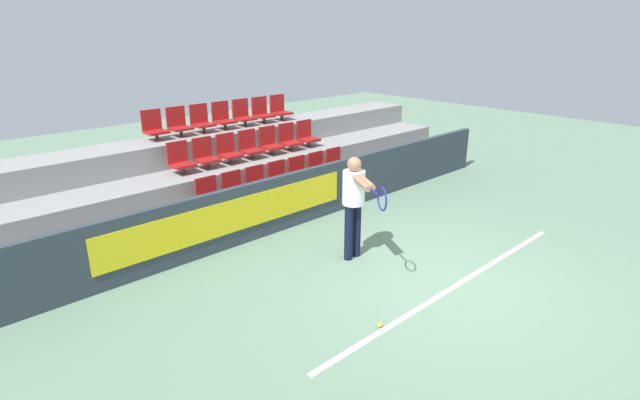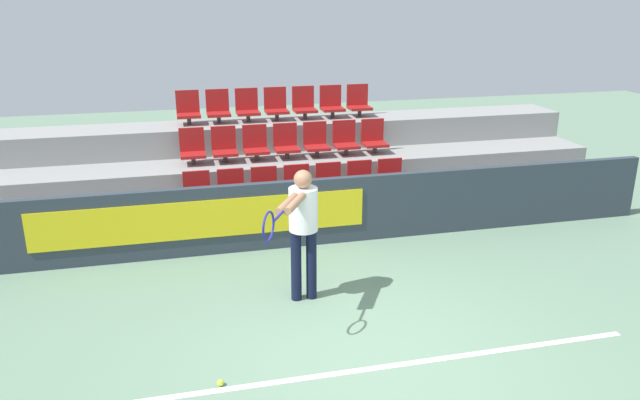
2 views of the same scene
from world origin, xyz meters
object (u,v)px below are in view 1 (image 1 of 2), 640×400
(stadium_chair_13, at_px, (307,135))
(tennis_player, at_px, (355,197))
(stadium_chair_5, at_px, (318,168))
(stadium_chair_16, at_px, (201,120))
(stadium_chair_8, at_px, (205,155))
(stadium_chair_20, at_px, (280,109))
(stadium_chair_0, at_px, (209,196))
(stadium_chair_2, at_px, (258,184))
(stadium_chair_12, at_px, (289,138))
(stadium_chair_19, at_px, (262,112))
(stadium_chair_6, at_px, (336,163))
(stadium_chair_11, at_px, (270,142))
(stadium_chair_3, at_px, (279,178))
(stadium_chair_4, at_px, (300,173))
(tennis_ball, at_px, (380,325))
(stadium_chair_1, at_px, (234,190))
(stadium_chair_17, at_px, (223,117))
(stadium_chair_15, at_px, (179,123))
(stadium_chair_10, at_px, (250,146))
(stadium_chair_9, at_px, (228,150))
(stadium_chair_18, at_px, (243,114))
(stadium_chair_7, at_px, (180,160))
(stadium_chair_14, at_px, (154,127))

(stadium_chair_13, height_order, tennis_player, tennis_player)
(stadium_chair_5, bearing_deg, stadium_chair_16, 129.60)
(stadium_chair_8, xyz_separation_m, stadium_chair_20, (2.60, 0.94, 0.47))
(stadium_chair_0, relative_size, stadium_chair_2, 1.00)
(stadium_chair_12, xyz_separation_m, stadium_chair_19, (0.00, 0.94, 0.47))
(stadium_chair_6, bearing_deg, stadium_chair_11, 137.80)
(stadium_chair_3, relative_size, stadium_chair_12, 1.00)
(stadium_chair_4, distance_m, tennis_ball, 4.52)
(stadium_chair_1, relative_size, stadium_chair_5, 1.00)
(stadium_chair_3, relative_size, stadium_chair_17, 1.00)
(stadium_chair_15, relative_size, tennis_player, 0.35)
(stadium_chair_10, bearing_deg, stadium_chair_16, 118.87)
(stadium_chair_12, bearing_deg, stadium_chair_10, 180.00)
(stadium_chair_3, xyz_separation_m, stadium_chair_13, (1.56, 0.94, 0.47))
(stadium_chair_3, height_order, stadium_chair_8, stadium_chair_8)
(stadium_chair_6, bearing_deg, stadium_chair_9, 155.61)
(stadium_chair_11, bearing_deg, stadium_chair_4, -90.00)
(stadium_chair_6, height_order, stadium_chair_18, stadium_chair_18)
(stadium_chair_4, bearing_deg, stadium_chair_12, 61.13)
(stadium_chair_5, bearing_deg, stadium_chair_6, 0.00)
(stadium_chair_11, relative_size, stadium_chair_17, 1.00)
(stadium_chair_18, bearing_deg, stadium_chair_6, -61.13)
(stadium_chair_17, bearing_deg, stadium_chair_12, -42.20)
(stadium_chair_6, relative_size, stadium_chair_11, 1.00)
(stadium_chair_10, relative_size, stadium_chair_11, 1.00)
(stadium_chair_4, distance_m, tennis_player, 2.61)
(stadium_chair_9, bearing_deg, stadium_chair_12, 0.00)
(stadium_chair_1, distance_m, stadium_chair_18, 2.62)
(stadium_chair_0, bearing_deg, stadium_chair_12, 19.94)
(stadium_chair_2, relative_size, stadium_chair_4, 1.00)
(stadium_chair_18, relative_size, stadium_chair_20, 1.00)
(stadium_chair_12, bearing_deg, stadium_chair_3, -137.80)
(stadium_chair_8, bearing_deg, stadium_chair_7, 180.00)
(stadium_chair_0, xyz_separation_m, stadium_chair_11, (2.08, 0.94, 0.47))
(stadium_chair_2, height_order, stadium_chair_10, stadium_chair_10)
(stadium_chair_0, height_order, stadium_chair_3, same)
(stadium_chair_9, bearing_deg, stadium_chair_0, -137.80)
(stadium_chair_6, bearing_deg, stadium_chair_5, 180.00)
(stadium_chair_1, height_order, stadium_chair_6, same)
(stadium_chair_11, bearing_deg, stadium_chair_17, 118.87)
(stadium_chair_11, relative_size, tennis_player, 0.35)
(stadium_chair_8, height_order, stadium_chair_16, stadium_chair_16)
(stadium_chair_10, relative_size, stadium_chair_14, 1.00)
(stadium_chair_1, xyz_separation_m, stadium_chair_13, (2.60, 0.94, 0.47))
(stadium_chair_14, bearing_deg, stadium_chair_17, 0.00)
(stadium_chair_13, relative_size, stadium_chair_16, 1.00)
(stadium_chair_5, bearing_deg, stadium_chair_9, 148.85)
(stadium_chair_19, bearing_deg, stadium_chair_6, -74.59)
(stadium_chair_1, height_order, stadium_chair_8, stadium_chair_8)
(stadium_chair_11, bearing_deg, stadium_chair_19, 61.13)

